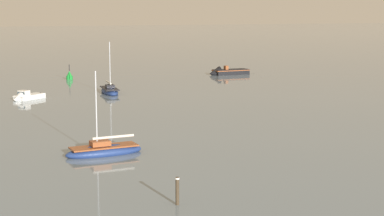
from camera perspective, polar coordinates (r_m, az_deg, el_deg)
The scene contains 6 objects.
motorboat_moored_1 at distance 94.33m, azimuth 3.07°, elevation 3.25°, with size 6.41×2.39×2.16m.
sailboat_moored_1 at distance 41.81m, azimuth -8.09°, elevation -3.91°, with size 5.27×1.69×5.89m.
sailboat_moored_2 at distance 73.21m, azimuth -7.57°, elevation 1.57°, with size 2.50×5.81×6.31m.
motorboat_moored_2 at distance 69.62m, azimuth -15.06°, elevation 0.94°, with size 4.15×3.48×1.55m.
channel_buoy at distance 89.00m, azimuth -11.19°, elevation 2.87°, with size 0.90×0.90×2.30m.
mooring_post_right at distance 30.72m, azimuth -1.36°, elevation -7.69°, with size 0.22×0.22×1.56m.
Camera 1 is at (-41.69, -25.25, 9.39)m, focal length 58.05 mm.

